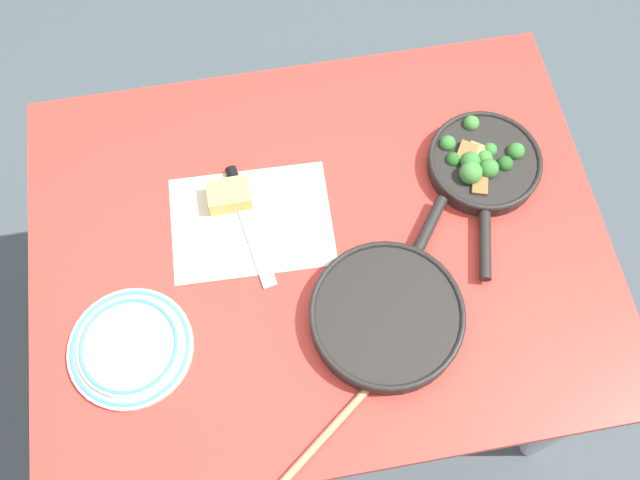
{
  "coord_description": "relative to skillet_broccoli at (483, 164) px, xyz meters",
  "views": [
    {
      "loc": [
        -0.1,
        -0.58,
        2.04
      ],
      "look_at": [
        0.0,
        0.0,
        0.75
      ],
      "focal_mm": 40.0,
      "sensor_mm": 36.0,
      "label": 1
    }
  ],
  "objects": [
    {
      "name": "cheese_block",
      "position": [
        -0.53,
        0.02,
        -0.0
      ],
      "size": [
        0.09,
        0.06,
        0.04
      ],
      "color": "#E0C15B",
      "rests_on": "dining_table_red"
    },
    {
      "name": "parchment_sheet",
      "position": [
        -0.49,
        -0.04,
        -0.03
      ],
      "size": [
        0.33,
        0.25,
        0.0
      ],
      "color": "beige",
      "rests_on": "dining_table_red"
    },
    {
      "name": "grater_knife",
      "position": [
        -0.5,
        -0.01,
        -0.02
      ],
      "size": [
        0.07,
        0.28,
        0.02
      ],
      "rotation": [
        0.0,
        0.0,
        4.87
      ],
      "color": "silver",
      "rests_on": "dining_table_red"
    },
    {
      "name": "ground_plane",
      "position": [
        -0.36,
        -0.11,
        -0.76
      ],
      "size": [
        14.0,
        14.0,
        0.0
      ],
      "primitive_type": "plane",
      "color": "#424C51"
    },
    {
      "name": "wooden_spoon",
      "position": [
        -0.34,
        -0.42,
        -0.02
      ],
      "size": [
        0.29,
        0.23,
        0.02
      ],
      "rotation": [
        0.0,
        0.0,
        0.65
      ],
      "color": "tan",
      "rests_on": "dining_table_red"
    },
    {
      "name": "dining_table_red",
      "position": [
        -0.36,
        -0.11,
        -0.11
      ],
      "size": [
        1.16,
        0.9,
        0.73
      ],
      "color": "red",
      "rests_on": "ground_plane"
    },
    {
      "name": "skillet_eggs",
      "position": [
        -0.27,
        -0.29,
        -0.0
      ],
      "size": [
        0.32,
        0.38,
        0.05
      ],
      "rotation": [
        0.0,
        0.0,
        0.94
      ],
      "color": "black",
      "rests_on": "dining_table_red"
    },
    {
      "name": "dinner_plate_stack",
      "position": [
        -0.75,
        -0.26,
        -0.01
      ],
      "size": [
        0.24,
        0.24,
        0.03
      ],
      "color": "silver",
      "rests_on": "dining_table_red"
    },
    {
      "name": "skillet_broccoli",
      "position": [
        0.0,
        0.0,
        0.0
      ],
      "size": [
        0.24,
        0.38,
        0.08
      ],
      "rotation": [
        0.0,
        0.0,
        4.45
      ],
      "color": "black",
      "rests_on": "dining_table_red"
    }
  ]
}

